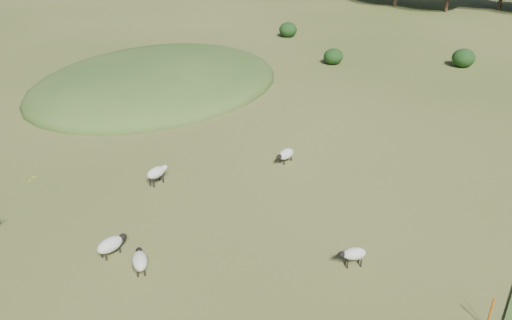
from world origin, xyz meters
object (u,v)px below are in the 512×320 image
(sheep_1, at_px, (286,154))
(sheep_3, at_px, (156,173))
(sheep_4, at_px, (353,254))
(sheep_2, at_px, (140,260))
(marker_post, at_px, (490,314))
(sheep_5, at_px, (111,244))

(sheep_1, xyz_separation_m, sheep_3, (-3.86, -5.26, 0.15))
(sheep_4, bearing_deg, sheep_2, -8.00)
(sheep_1, relative_size, sheep_4, 1.29)
(marker_post, xyz_separation_m, sheep_5, (-12.43, -3.85, -0.14))
(marker_post, relative_size, sheep_3, 0.99)
(sheep_1, bearing_deg, marker_post, 68.17)
(sheep_4, height_order, sheep_5, sheep_4)
(sheep_2, bearing_deg, sheep_3, -10.09)
(marker_post, bearing_deg, sheep_5, -162.78)
(marker_post, distance_m, sheep_4, 4.71)
(sheep_3, bearing_deg, sheep_4, -88.69)
(sheep_2, relative_size, sheep_4, 1.18)
(marker_post, height_order, sheep_1, marker_post)
(sheep_1, relative_size, sheep_2, 1.10)
(marker_post, height_order, sheep_2, marker_post)
(sheep_2, height_order, sheep_3, sheep_3)
(sheep_1, bearing_deg, sheep_2, 8.32)
(sheep_1, relative_size, sheep_5, 0.98)
(sheep_1, height_order, sheep_5, sheep_5)
(sheep_3, height_order, sheep_5, sheep_3)
(marker_post, xyz_separation_m, sheep_1, (-10.91, 6.28, -0.15))
(sheep_1, relative_size, sheep_3, 1.05)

